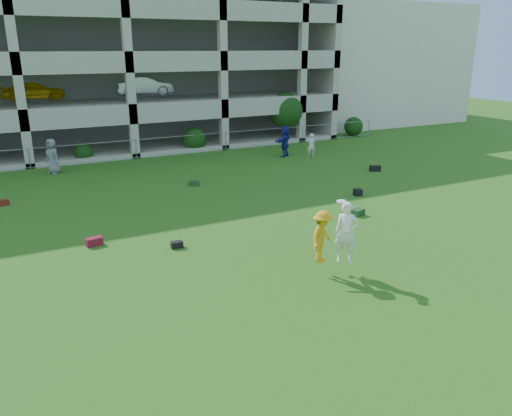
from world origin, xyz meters
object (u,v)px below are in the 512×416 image
stucco_building (352,64)px  parking_garage (100,54)px  bystander_e (311,146)px  crate_d (358,192)px  frisbee_contest (331,235)px  bystander_d (285,141)px  bystander_c (52,156)px

stucco_building → parking_garage: 23.03m
bystander_e → crate_d: bystander_e is taller
stucco_building → frisbee_contest: size_ratio=8.23×
bystander_e → parking_garage: size_ratio=0.05×
bystander_d → bystander_c: bearing=-43.2°
bystander_c → bystander_e: (14.59, -2.95, -0.19)m
stucco_building → crate_d: size_ratio=45.71×
frisbee_contest → bystander_c: bearing=109.3°
bystander_d → frisbee_contest: bearing=29.1°
bystander_e → parking_garage: (-9.67, 13.38, 5.26)m
bystander_d → bystander_e: bystander_d is taller
frisbee_contest → bystander_e: bearing=58.8°
bystander_c → bystander_e: 14.89m
bystander_c → parking_garage: size_ratio=0.06×
bystander_d → frisbee_contest: frisbee_contest is taller
bystander_d → frisbee_contest: (-7.35, -15.30, 0.28)m
stucco_building → frisbee_contest: stucco_building is taller
stucco_building → bystander_d: bearing=-139.2°
stucco_building → bystander_c: 30.19m
stucco_building → bystander_c: bearing=-159.0°
stucco_building → crate_d: (-15.93, -21.61, -4.85)m
bystander_c → crate_d: size_ratio=5.42×
bystander_d → stucco_building: bearing=-174.4°
parking_garage → bystander_d: bearing=-55.6°
bystander_c → frisbee_contest: frisbee_contest is taller
bystander_e → crate_d: (-2.59, -7.94, -0.60)m
bystander_c → crate_d: 16.22m
stucco_building → frisbee_contest: bearing=-128.2°
stucco_building → bystander_d: stucco_building is taller
stucco_building → parking_garage: size_ratio=0.53×
bystander_d → bystander_e: bearing=104.0°
stucco_building → parking_garage: parking_garage is taller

